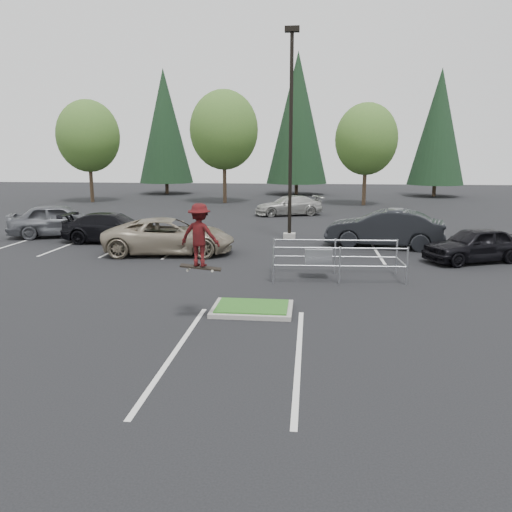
# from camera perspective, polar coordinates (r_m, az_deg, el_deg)

# --- Properties ---
(ground) EXTENTS (120.00, 120.00, 0.00)m
(ground) POSITION_cam_1_polar(r_m,az_deg,el_deg) (13.86, -0.42, -6.30)
(ground) COLOR black
(ground) RESTS_ON ground
(grass_median) EXTENTS (2.20, 1.60, 0.16)m
(grass_median) POSITION_cam_1_polar(r_m,az_deg,el_deg) (13.84, -0.42, -5.99)
(grass_median) COLOR gray
(grass_median) RESTS_ON ground
(stall_lines) EXTENTS (22.62, 17.60, 0.01)m
(stall_lines) POSITION_cam_1_polar(r_m,az_deg,el_deg) (19.81, -2.29, -0.82)
(stall_lines) COLOR silver
(stall_lines) RESTS_ON ground
(light_pole) EXTENTS (0.70, 0.60, 10.12)m
(light_pole) POSITION_cam_1_polar(r_m,az_deg,el_deg) (25.12, 3.97, 12.26)
(light_pole) COLOR gray
(light_pole) RESTS_ON ground
(decid_a) EXTENTS (5.44, 5.44, 8.91)m
(decid_a) POSITION_cam_1_polar(r_m,az_deg,el_deg) (47.37, -18.60, 12.62)
(decid_a) COLOR #38281C
(decid_a) RESTS_ON ground
(decid_b) EXTENTS (5.89, 5.89, 9.64)m
(decid_b) POSITION_cam_1_polar(r_m,az_deg,el_deg) (44.32, -3.68, 13.89)
(decid_b) COLOR #38281C
(decid_b) RESTS_ON ground
(decid_c) EXTENTS (5.12, 5.12, 8.38)m
(decid_c) POSITION_cam_1_polar(r_m,az_deg,el_deg) (43.17, 12.47, 12.66)
(decid_c) COLOR #38281C
(decid_c) RESTS_ON ground
(conif_a) EXTENTS (5.72, 5.72, 13.00)m
(conif_a) POSITION_cam_1_polar(r_m,az_deg,el_deg) (55.40, -10.38, 14.36)
(conif_a) COLOR #38281C
(conif_a) RESTS_ON ground
(conif_b) EXTENTS (6.38, 6.38, 14.50)m
(conif_b) POSITION_cam_1_polar(r_m,az_deg,el_deg) (53.74, 4.76, 15.40)
(conif_b) COLOR #38281C
(conif_b) RESTS_ON ground
(conif_c) EXTENTS (5.50, 5.50, 12.50)m
(conif_c) POSITION_cam_1_polar(r_m,az_deg,el_deg) (54.12, 20.14, 13.67)
(conif_c) COLOR #38281C
(conif_c) RESTS_ON ground
(cart_corral) EXTENTS (4.55, 1.86, 1.27)m
(cart_corral) POSITION_cam_1_polar(r_m,az_deg,el_deg) (17.43, 7.63, 0.03)
(cart_corral) COLOR #96989E
(cart_corral) RESTS_ON ground
(skateboarder) EXTENTS (1.12, 0.77, 1.72)m
(skateboarder) POSITION_cam_1_polar(r_m,az_deg,el_deg) (12.57, -6.42, 2.36)
(skateboarder) COLOR black
(skateboarder) RESTS_ON ground
(car_l_tan) EXTENTS (5.81, 3.15, 1.55)m
(car_l_tan) POSITION_cam_1_polar(r_m,az_deg,el_deg) (21.86, -9.88, 2.25)
(car_l_tan) COLOR gray
(car_l_tan) RESTS_ON ground
(car_l_black) EXTENTS (4.97, 2.03, 1.44)m
(car_l_black) POSITION_cam_1_polar(r_m,az_deg,el_deg) (25.35, -15.95, 3.13)
(car_l_black) COLOR black
(car_l_black) RESTS_ON ground
(car_l_grey) EXTENTS (5.45, 3.60, 1.72)m
(car_l_grey) POSITION_cam_1_polar(r_m,az_deg,el_deg) (28.05, -21.56, 3.84)
(car_l_grey) COLOR #54565C
(car_l_grey) RESTS_ON ground
(car_r_charc) EXTENTS (5.56, 2.79, 1.75)m
(car_r_charc) POSITION_cam_1_polar(r_m,az_deg,el_deg) (23.85, 14.45, 3.08)
(car_r_charc) COLOR black
(car_r_charc) RESTS_ON ground
(car_r_black) EXTENTS (4.48, 3.14, 1.41)m
(car_r_black) POSITION_cam_1_polar(r_m,az_deg,el_deg) (21.75, 23.79, 1.21)
(car_r_black) COLOR black
(car_r_black) RESTS_ON ground
(car_far_silver) EXTENTS (5.11, 3.39, 1.37)m
(car_far_silver) POSITION_cam_1_polar(r_m,az_deg,el_deg) (35.31, 3.87, 5.78)
(car_far_silver) COLOR #AAAAA4
(car_far_silver) RESTS_ON ground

